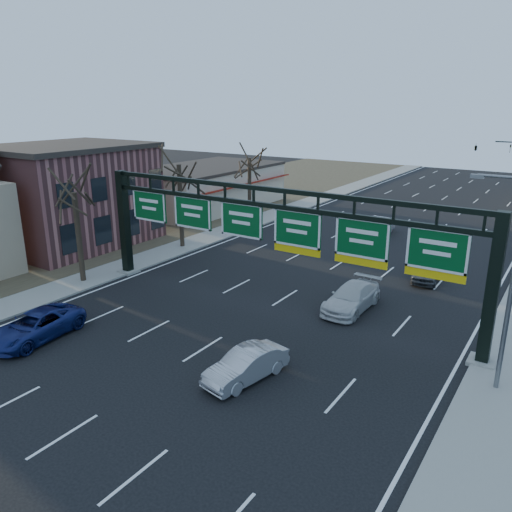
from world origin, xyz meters
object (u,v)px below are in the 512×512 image
Objects in this scene: car_blue_suv at (35,326)px; car_silver_sedan at (246,365)px; car_white_wagon at (352,297)px; sign_gantry at (271,233)px.

car_silver_sedan is at bearing 7.56° from car_blue_suv.
car_white_wagon is at bearing 40.12° from car_blue_suv.
car_silver_sedan is 9.76m from car_white_wagon.
car_blue_suv reaches higher than car_silver_sedan.
car_blue_suv is at bearing -154.89° from car_silver_sedan.
sign_gantry is 4.88× the size of car_white_wagon.
car_blue_suv is 17.23m from car_white_wagon.
car_white_wagon is (11.93, 12.43, 0.02)m from car_blue_suv.
car_silver_sedan is 0.82× the size of car_white_wagon.
car_white_wagon reaches higher than car_silver_sedan.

